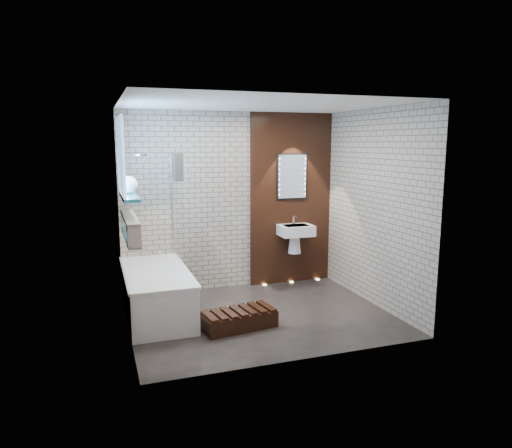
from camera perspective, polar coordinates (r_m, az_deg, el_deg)
name	(u,v)px	position (r m, az deg, el deg)	size (l,w,h in m)	color
ground	(260,315)	(6.09, 0.47, -10.96)	(3.20, 3.20, 0.00)	black
room_shell	(260,214)	(5.76, 0.48, 1.23)	(3.24, 3.20, 2.60)	#A1907F
walnut_panel	(291,199)	(7.27, 4.23, 2.99)	(1.30, 0.06, 2.60)	black
clerestory_window	(123,165)	(5.74, -15.79, 6.87)	(0.18, 1.00, 0.94)	#7FADE0
display_niche	(130,227)	(5.62, -14.94, -0.35)	(0.14, 1.30, 0.26)	teal
bathtub	(157,293)	(6.15, -11.91, -8.09)	(0.79, 1.74, 0.70)	white
bath_screen	(177,209)	(6.40, -9.56, 1.78)	(0.01, 0.78, 1.40)	white
towel	(177,167)	(6.19, -9.45, 6.81)	(0.10, 0.27, 0.36)	black
shower_head	(141,155)	(6.35, -13.70, 8.10)	(0.18, 0.18, 0.02)	silver
washbasin	(296,234)	(7.18, 4.79, -1.24)	(0.50, 0.36, 0.58)	white
led_mirror	(292,177)	(7.21, 4.38, 5.72)	(0.50, 0.02, 0.70)	black
walnut_step	(239,320)	(5.68, -2.10, -11.49)	(0.86, 0.38, 0.19)	black
niche_bottles	(131,231)	(5.55, -14.87, -0.79)	(0.06, 0.66, 0.15)	maroon
sill_vases	(129,185)	(5.92, -15.10, 4.60)	(0.21, 0.21, 0.21)	white
floor_uplights	(292,282)	(7.47, 4.32, -6.98)	(0.96, 0.06, 0.01)	#FFD899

